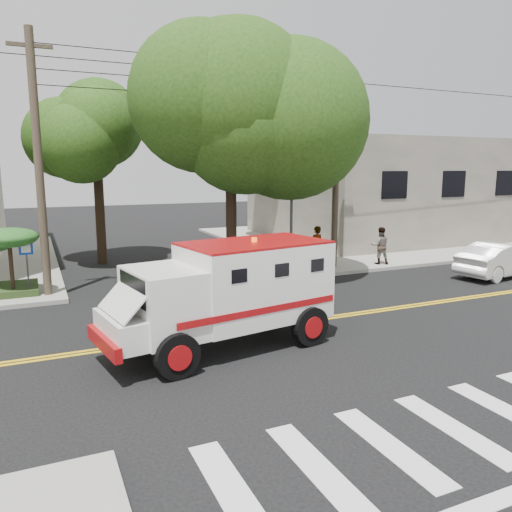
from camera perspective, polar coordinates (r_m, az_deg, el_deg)
name	(u,v)px	position (r m, az deg, el deg)	size (l,w,h in m)	color
ground	(266,327)	(14.51, 1.10, -8.09)	(100.00, 100.00, 0.00)	black
sidewalk_ne	(366,238)	(32.71, 12.50, 2.02)	(17.00, 17.00, 0.15)	gray
building_right	(382,189)	(33.74, 14.26, 7.44)	(14.00, 12.00, 6.00)	#646055
utility_pole_left	(39,168)	(18.47, -23.56, 9.18)	(0.28, 0.28, 9.00)	#382D23
utility_pole_right	(336,168)	(22.29, 9.14, 9.89)	(0.28, 0.28, 9.00)	#382D23
tree_main	(243,98)	(20.42, -1.45, 17.61)	(6.08, 5.70, 9.85)	black
tree_left	(104,141)	(24.49, -16.99, 12.48)	(4.48, 4.20, 7.70)	black
tree_right	(286,142)	(31.89, 3.50, 12.89)	(4.80, 4.50, 8.20)	black
traffic_signal	(291,224)	(20.63, 4.05, 3.66)	(0.15, 0.18, 3.60)	#3F3F42
accessibility_sign	(27,260)	(18.90, -24.72, -0.47)	(0.45, 0.10, 2.02)	#3F3F42
armored_truck	(229,289)	(12.56, -3.09, -3.81)	(6.11, 3.13, 2.66)	silver
parked_sedan	(501,260)	(23.26, 26.17, -0.37)	(1.53, 4.38, 1.44)	silver
pedestrian_a	(316,247)	(22.30, 6.91, 1.08)	(0.67, 0.44, 1.83)	gray
pedestrian_b	(380,246)	(23.52, 14.01, 1.16)	(0.83, 0.64, 1.70)	gray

